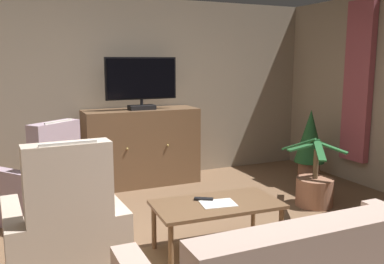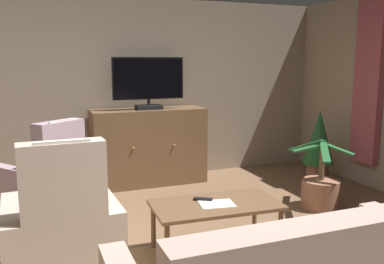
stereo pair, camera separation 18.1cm
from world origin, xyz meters
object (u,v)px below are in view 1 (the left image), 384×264
at_px(tv_remote, 204,199).
at_px(potted_plant_small_fern_corner, 314,189).
at_px(folded_newspaper, 218,204).
at_px(armchair_in_far_corner, 40,188).
at_px(potted_plant_on_hearth_side, 310,141).
at_px(television, 141,82).
at_px(coffee_table, 217,208).
at_px(tv_cabinet, 142,148).
at_px(armchair_facing_sofa, 66,243).

xyz_separation_m(tv_remote, potted_plant_small_fern_corner, (1.71, 0.51, -0.27)).
height_order(folded_newspaper, armchair_in_far_corner, armchair_in_far_corner).
relative_size(armchair_in_far_corner, potted_plant_on_hearth_side, 1.12).
xyz_separation_m(television, armchair_in_far_corner, (-1.40, -0.74, -1.09)).
height_order(television, folded_newspaper, television).
bearing_deg(coffee_table, tv_remote, 126.64).
relative_size(coffee_table, armchair_in_far_corner, 1.01).
relative_size(tv_cabinet, potted_plant_small_fern_corner, 1.89).
xyz_separation_m(coffee_table, potted_plant_small_fern_corner, (1.63, 0.62, -0.21)).
height_order(tv_cabinet, armchair_facing_sofa, armchair_facing_sofa).
height_order(folded_newspaper, potted_plant_small_fern_corner, potted_plant_small_fern_corner).
xyz_separation_m(tv_cabinet, armchair_in_far_corner, (-1.40, -0.79, -0.17)).
height_order(tv_cabinet, tv_remote, tv_cabinet).
bearing_deg(tv_remote, television, -60.66).
bearing_deg(tv_cabinet, armchair_in_far_corner, -150.44).
relative_size(tv_cabinet, television, 1.60).
xyz_separation_m(folded_newspaper, potted_plant_small_fern_corner, (1.63, 0.65, -0.26)).
height_order(tv_cabinet, folded_newspaper, tv_cabinet).
bearing_deg(tv_cabinet, television, -90.00).
bearing_deg(armchair_in_far_corner, tv_cabinet, 29.56).
xyz_separation_m(armchair_in_far_corner, potted_plant_small_fern_corner, (3.00, -0.91, -0.13)).
relative_size(tv_remote, armchair_in_far_corner, 0.15).
height_order(armchair_in_far_corner, potted_plant_small_fern_corner, armchair_in_far_corner).
relative_size(television, tv_remote, 5.75).
bearing_deg(armchair_facing_sofa, tv_cabinet, 60.77).
bearing_deg(television, potted_plant_small_fern_corner, -45.75).
xyz_separation_m(tv_cabinet, potted_plant_on_hearth_side, (2.28, -0.79, 0.06)).
bearing_deg(television, tv_remote, -92.76).
height_order(folded_newspaper, potted_plant_on_hearth_side, potted_plant_on_hearth_side).
relative_size(tv_cabinet, armchair_in_far_corner, 1.36).
relative_size(television, potted_plant_on_hearth_side, 0.96).
distance_m(armchair_in_far_corner, potted_plant_on_hearth_side, 3.68).
distance_m(tv_cabinet, coffee_table, 2.32).
xyz_separation_m(television, tv_remote, (-0.10, -2.16, -0.95)).
distance_m(tv_remote, potted_plant_small_fern_corner, 1.81).
bearing_deg(armchair_facing_sofa, coffee_table, 2.70).
height_order(armchair_facing_sofa, potted_plant_on_hearth_side, armchair_facing_sofa).
xyz_separation_m(tv_cabinet, tv_remote, (-0.10, -2.21, -0.03)).
bearing_deg(armchair_in_far_corner, potted_plant_on_hearth_side, 0.06).
xyz_separation_m(coffee_table, potted_plant_on_hearth_side, (2.30, 1.53, 0.15)).
xyz_separation_m(television, potted_plant_on_hearth_side, (2.28, -0.74, -0.86)).
height_order(folded_newspaper, armchair_facing_sofa, armchair_facing_sofa).
bearing_deg(folded_newspaper, coffee_table, 91.67).
distance_m(coffee_table, armchair_in_far_corner, 2.06).
bearing_deg(coffee_table, television, 89.37).
distance_m(tv_cabinet, folded_newspaper, 2.35).
bearing_deg(folded_newspaper, armchair_in_far_corner, 140.52).
bearing_deg(coffee_table, armchair_facing_sofa, -177.30).
bearing_deg(coffee_table, tv_cabinet, 89.38).
xyz_separation_m(tv_remote, folded_newspaper, (0.07, -0.14, -0.01)).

